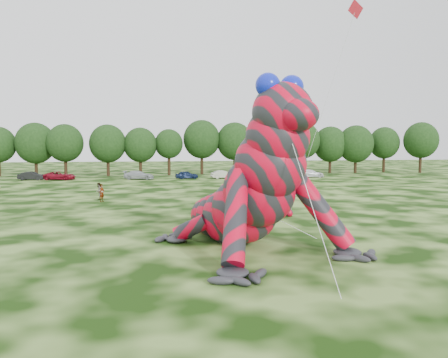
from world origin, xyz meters
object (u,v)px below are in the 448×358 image
tree_5 (36,149)px  tree_17 (421,148)px  tree_6 (65,150)px  car_7 (310,173)px  tree_9 (169,152)px  tree_8 (140,152)px  car_2 (60,176)px  tree_7 (108,150)px  flying_kite (350,26)px  car_1 (32,176)px  car_5 (223,174)px  spectator_1 (99,191)px  tree_10 (202,147)px  spectator_5 (234,192)px  tree_15 (356,149)px  car_3 (139,175)px  tree_11 (235,148)px  car_6 (265,175)px  spectator_3 (247,182)px  tree_13 (303,148)px  tree_14 (330,150)px  tree_16 (384,150)px  tree_12 (266,151)px  spectator_2 (272,184)px  car_4 (187,175)px  spectator_0 (102,193)px  inflatable_gecko (232,164)px

tree_5 → tree_17: bearing=-1.4°
tree_6 → car_7: bearing=-11.0°
tree_9 → tree_8: bearing=-176.1°
tree_9 → car_2: (-18.05, -8.12, -3.63)m
tree_7 → flying_kite: bearing=-64.2°
car_7 → car_1: bearing=86.0°
car_5 → spectator_1: bearing=136.9°
tree_8 → tree_9: size_ratio=1.03×
tree_10 → spectator_5: bearing=-90.4°
tree_8 → tree_15: bearing=1.1°
tree_9 → car_3: 10.87m
flying_kite → tree_9: (-12.97, 50.40, -10.68)m
car_7 → spectator_5: 34.18m
tree_11 → car_2: (-30.77, -8.96, -4.33)m
tree_17 → car_5: bearing=-168.6°
tree_7 → car_3: 10.95m
car_3 → tree_7: bearing=45.5°
car_5 → car_6: 7.16m
car_3 → spectator_3: bearing=-128.4°
spectator_3 → tree_5: bearing=110.8°
tree_13 → tree_14: tree_13 is taller
tree_5 → tree_17: size_ratio=0.95×
tree_9 → tree_16: size_ratio=0.93×
tree_6 → tree_13: tree_13 is taller
tree_8 → tree_11: bearing=3.8°
car_7 → tree_7: bearing=73.9°
tree_12 → car_7: 11.61m
car_5 → spectator_2: bearing=-179.6°
tree_9 → tree_12: (18.95, 0.39, 0.15)m
tree_13 → tree_17: size_ratio=0.98×
tree_16 → spectator_1: 64.20m
tree_5 → tree_10: bearing=0.3°
tree_11 → spectator_5: (-6.64, -38.62, -4.10)m
car_4 → spectator_0: size_ratio=2.10×
inflatable_gecko → spectator_2: size_ratio=11.32×
tree_5 → tree_10: (30.52, 0.14, 0.35)m
tree_8 → tree_9: tree_8 is taller
tree_6 → spectator_2: size_ratio=5.55×
tree_6 → tree_11: size_ratio=0.94×
tree_7 → tree_10: (17.48, 1.77, 0.51)m
tree_15 → car_1: (-59.92, -8.35, -4.12)m
tree_12 → tree_13: 7.17m
tree_12 → tree_17: 31.96m
car_1 → car_7: (47.09, -1.10, 0.01)m
tree_11 → inflatable_gecko: bearing=-99.8°
tree_13 → spectator_3: size_ratio=6.02×
tree_6 → spectator_1: tree_6 is taller
tree_7 → spectator_2: (23.53, -28.80, -3.88)m
tree_9 → tree_13: tree_13 is taller
car_2 → car_4: 20.86m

